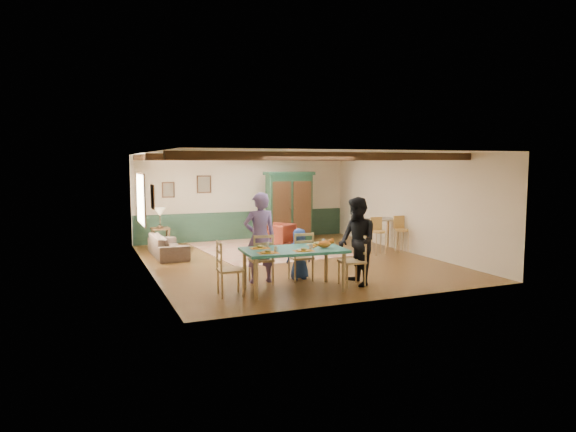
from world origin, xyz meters
name	(u,v)px	position (x,y,z in m)	size (l,w,h in m)	color
floor	(292,261)	(0.00, 0.00, 0.00)	(8.00, 8.00, 0.00)	#543517
wall_back	(244,198)	(0.00, 4.00, 1.35)	(7.00, 0.02, 2.70)	beige
wall_left	(148,213)	(-3.50, 0.00, 1.35)	(0.02, 8.00, 2.70)	beige
wall_right	(409,203)	(3.50, 0.00, 1.35)	(0.02, 8.00, 2.70)	beige
ceiling	(292,153)	(0.00, 0.00, 2.70)	(7.00, 8.00, 0.02)	silver
wainscot_back	(244,225)	(0.00, 3.98, 0.45)	(6.95, 0.03, 0.90)	#1B3224
ceiling_beam_front	(335,156)	(0.00, -2.30, 2.61)	(6.95, 0.16, 0.16)	black
ceiling_beam_mid	(286,157)	(0.00, 0.40, 2.61)	(6.95, 0.16, 0.16)	black
ceiling_beam_back	(253,158)	(0.00, 3.00, 2.61)	(6.95, 0.16, 0.16)	black
window_left	(141,199)	(-3.47, 1.70, 1.55)	(0.06, 1.60, 1.30)	white
picture_left_wall	(153,197)	(-3.47, -0.60, 1.75)	(0.04, 0.42, 0.52)	#7C725A
picture_back_a	(204,184)	(-1.30, 3.97, 1.80)	(0.45, 0.04, 0.55)	#7C725A
picture_back_b	(168,190)	(-2.40, 3.97, 1.65)	(0.38, 0.04, 0.48)	#7C725A
dining_table	(294,270)	(-1.13, -2.77, 0.41)	(1.95, 1.09, 0.81)	#21695D
dining_chair_far_left	(261,258)	(-1.51, -1.96, 0.52)	(0.46, 0.48, 1.03)	tan
dining_chair_far_right	(301,256)	(-0.65, -2.02, 0.52)	(0.46, 0.48, 1.03)	tan
dining_chair_end_left	(230,269)	(-2.38, -2.69, 0.52)	(0.46, 0.48, 1.03)	tan
dining_chair_end_right	(352,260)	(0.12, -2.85, 0.52)	(0.46, 0.48, 1.03)	tan
person_man	(260,238)	(-1.51, -1.88, 0.94)	(0.68, 0.45, 1.87)	#735B9C
person_woman	(357,241)	(0.22, -2.85, 0.90)	(0.87, 0.68, 1.79)	black
person_child	(299,254)	(-0.64, -1.93, 0.55)	(0.53, 0.35, 1.09)	#254394
cat	(324,243)	(-0.54, -2.91, 0.91)	(0.39, 0.15, 0.20)	orange
place_setting_near_left	(268,250)	(-1.74, -3.00, 0.87)	(0.43, 0.33, 0.11)	orange
place_setting_near_center	(304,248)	(-1.04, -3.05, 0.87)	(0.43, 0.33, 0.11)	orange
place_setting_far_left	(260,246)	(-1.71, -2.46, 0.87)	(0.43, 0.33, 0.11)	orange
place_setting_far_right	(317,243)	(-0.52, -2.53, 0.87)	(0.43, 0.33, 0.11)	orange
area_rug	(267,249)	(0.04, 1.91, 0.01)	(3.52, 4.18, 0.01)	beige
armoire	(289,206)	(1.24, 3.20, 1.09)	(1.54, 0.62, 2.18)	black
armchair	(278,236)	(0.36, 1.90, 0.37)	(0.78, 0.80, 0.73)	#49140E
sofa	(168,246)	(-2.79, 1.82, 0.28)	(1.95, 0.76, 0.57)	#3E3027
end_table	(161,239)	(-2.81, 2.99, 0.31)	(0.51, 0.51, 0.62)	black
table_lamp	(160,218)	(-2.81, 2.99, 0.91)	(0.32, 0.32, 0.57)	beige
counter_table	(379,234)	(2.92, 0.57, 0.45)	(1.07, 0.63, 0.90)	#B6A68D
bar_stool_left	(379,236)	(2.49, -0.09, 0.50)	(0.36, 0.39, 1.01)	tan
bar_stool_right	(402,234)	(3.28, -0.01, 0.50)	(0.36, 0.39, 1.00)	tan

